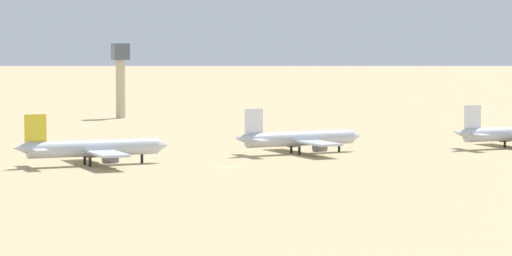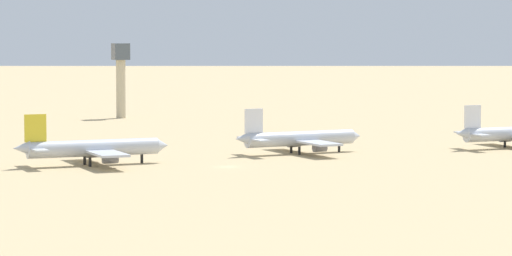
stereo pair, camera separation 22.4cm
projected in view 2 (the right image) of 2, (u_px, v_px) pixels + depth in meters
The scene contains 5 objects.
ground at pixel (228, 167), 283.78m from camera, with size 4000.00×4000.00×0.00m, color tan.
ridge_east at pixel (292, 15), 1498.75m from camera, with size 223.29×168.68×86.65m, color gray.
parked_jet_yellow_3 at pixel (92, 148), 286.16m from camera, with size 35.42×29.68×11.72m.
parked_jet_white_4 at pixel (299, 139), 312.25m from camera, with size 34.19×28.83×11.29m.
control_tower at pixel (121, 73), 432.69m from camera, with size 5.20×5.20×25.06m.
Camera 2 is at (-96.94, -265.14, 30.84)m, focal length 90.88 mm.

